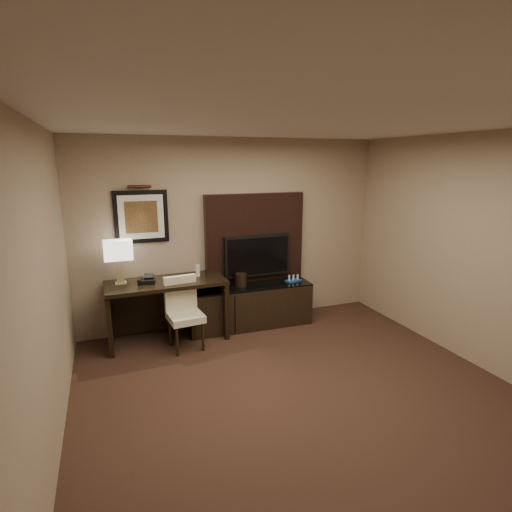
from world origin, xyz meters
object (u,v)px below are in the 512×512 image
desk_chair (185,316)px  minibar_tray (293,279)px  desk (168,311)px  ice_bucket (241,280)px  credenza (250,306)px  desk_phone (147,279)px  water_bottle (198,271)px  table_lamp (119,262)px  tv (257,255)px

desk_chair → minibar_tray: 1.75m
desk → ice_bucket: size_ratio=8.29×
desk → credenza: bearing=1.1°
minibar_tray → desk_phone: bearing=-179.8°
credenza → water_bottle: size_ratio=10.89×
table_lamp → minibar_tray: 2.48m
tv → desk_chair: (-1.19, -0.54, -0.58)m
table_lamp → minibar_tray: (2.44, -0.09, -0.46)m
desk → desk_phone: size_ratio=7.43×
desk → table_lamp: 0.91m
water_bottle → minibar_tray: water_bottle is taller
credenza → ice_bucket: (-0.13, 0.01, 0.40)m
credenza → desk_chair: size_ratio=2.05×
water_bottle → ice_bucket: 0.65m
credenza → ice_bucket: 0.42m
desk_chair → water_bottle: water_bottle is taller
tv → desk_phone: (-1.61, -0.19, -0.14)m
tv → minibar_tray: tv is taller
tv → desk: bearing=-172.1°
water_bottle → desk_phone: bearing=-174.7°
tv → table_lamp: table_lamp is taller
desk → desk_chair: bearing=-65.1°
tv → desk_phone: tv is taller
water_bottle → minibar_tray: (1.43, -0.06, -0.25)m
desk → water_bottle: (0.44, 0.07, 0.50)m
table_lamp → tv: bearing=2.8°
desk → desk_chair: (0.17, -0.35, 0.02)m
credenza → tv: 0.74m
desk → water_bottle: bearing=7.3°
desk → ice_bucket: 1.10m
tv → minibar_tray: 0.65m
desk_phone → ice_bucket: (1.31, 0.06, -0.17)m
water_bottle → ice_bucket: water_bottle is taller
desk → ice_bucket: (1.06, 0.06, 0.30)m
desk → table_lamp: (-0.57, 0.10, 0.71)m
water_bottle → desk: bearing=-171.5°
minibar_tray → ice_bucket: bearing=176.1°
credenza → table_lamp: 1.93m
table_lamp → credenza: bearing=-1.5°
desk_chair → table_lamp: (-0.74, 0.45, 0.68)m
tv → table_lamp: 1.93m
credenza → water_bottle: water_bottle is taller
desk_chair → desk_phone: desk_phone is taller
credenza → minibar_tray: size_ratio=7.99×
desk → water_bottle: 0.67m
credenza → desk_chair: (-1.02, -0.40, 0.13)m
credenza → tv: size_ratio=1.80×
credenza → tv: (0.18, 0.14, 0.71)m
credenza → desk_phone: size_ratio=8.66×
table_lamp → desk_phone: (0.32, -0.10, -0.24)m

